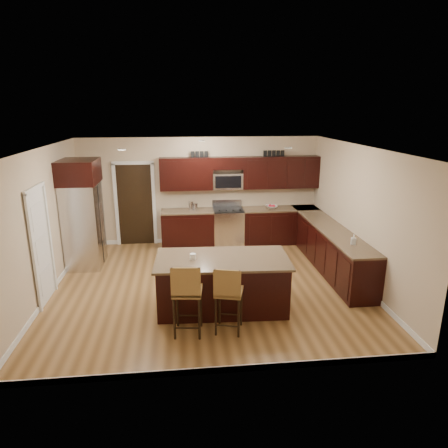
{
  "coord_description": "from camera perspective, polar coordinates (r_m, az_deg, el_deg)",
  "views": [
    {
      "loc": [
        -0.48,
        -7.25,
        3.39
      ],
      "look_at": [
        0.35,
        0.4,
        1.14
      ],
      "focal_mm": 32.0,
      "sensor_mm": 36.0,
      "label": 1
    }
  ],
  "objects": [
    {
      "name": "fruit_bowl",
      "position": [
        10.26,
        6.79,
        2.45
      ],
      "size": [
        0.33,
        0.33,
        0.07
      ],
      "primitive_type": "imported",
      "rotation": [
        0.0,
        0.0,
        -0.08
      ],
      "color": "silver",
      "rests_on": "base_cabinets"
    },
    {
      "name": "range",
      "position": [
        10.2,
        0.59,
        -0.34
      ],
      "size": [
        0.76,
        0.64,
        1.11
      ],
      "color": "silver",
      "rests_on": "floor"
    },
    {
      "name": "canister_short",
      "position": [
        10.0,
        -4.11,
        2.46
      ],
      "size": [
        0.11,
        0.11,
        0.18
      ],
      "primitive_type": "cylinder",
      "color": "silver",
      "rests_on": "base_cabinets"
    },
    {
      "name": "stool_left",
      "position": [
        6.1,
        -5.32,
        -9.62
      ],
      "size": [
        0.49,
        0.49,
        1.17
      ],
      "rotation": [
        0.0,
        0.0,
        -0.11
      ],
      "color": "olive",
      "rests_on": "floor"
    },
    {
      "name": "wall_left",
      "position": [
        7.94,
        -24.46,
        -0.09
      ],
      "size": [
        0.0,
        5.5,
        5.5
      ],
      "primitive_type": "plane",
      "rotation": [
        1.57,
        0.0,
        1.57
      ],
      "color": "#C5AF8E",
      "rests_on": "floor"
    },
    {
      "name": "base_cabinets",
      "position": [
        9.48,
        8.66,
        -1.9
      ],
      "size": [
        4.02,
        3.96,
        0.92
      ],
      "color": "black",
      "rests_on": "floor"
    },
    {
      "name": "pantry_door",
      "position": [
        7.76,
        -24.69,
        -3.05
      ],
      "size": [
        0.03,
        0.8,
        2.04
      ],
      "primitive_type": "cube",
      "color": "white",
      "rests_on": "floor"
    },
    {
      "name": "ceiling",
      "position": [
        7.3,
        -2.45,
        10.85
      ],
      "size": [
        6.0,
        6.0,
        0.0
      ],
      "primitive_type": "plane",
      "rotation": [
        3.14,
        0.0,
        0.0
      ],
      "color": "silver",
      "rests_on": "wall_back"
    },
    {
      "name": "refrigerator",
      "position": [
        9.15,
        -19.54,
        1.51
      ],
      "size": [
        0.79,
        0.98,
        2.35
      ],
      "color": "silver",
      "rests_on": "floor"
    },
    {
      "name": "soap_bottle",
      "position": [
        7.86,
        18.02,
        -2.14
      ],
      "size": [
        0.11,
        0.11,
        0.19
      ],
      "primitive_type": "imported",
      "rotation": [
        0.0,
        0.0,
        -0.32
      ],
      "color": "#B2B2B2",
      "rests_on": "base_cabinets"
    },
    {
      "name": "floor",
      "position": [
        8.02,
        -2.22,
        -8.73
      ],
      "size": [
        6.0,
        6.0,
        0.0
      ],
      "primitive_type": "plane",
      "color": "olive",
      "rests_on": "ground"
    },
    {
      "name": "island_jar",
      "position": [
        6.79,
        -4.47,
        -4.65
      ],
      "size": [
        0.1,
        0.1,
        0.1
      ],
      "primitive_type": "cylinder",
      "color": "white",
      "rests_on": "island"
    },
    {
      "name": "upper_cabinets",
      "position": [
        10.07,
        2.59,
        7.42
      ],
      "size": [
        4.0,
        0.33,
        0.8
      ],
      "color": "black",
      "rests_on": "wall_back"
    },
    {
      "name": "island",
      "position": [
        7.03,
        -0.25,
        -8.63
      ],
      "size": [
        2.33,
        1.29,
        0.92
      ],
      "rotation": [
        0.0,
        0.0,
        -0.05
      ],
      "color": "black",
      "rests_on": "floor"
    },
    {
      "name": "stool_mid",
      "position": [
        6.16,
        0.61,
        -9.73
      ],
      "size": [
        0.5,
        0.5,
        1.1
      ],
      "rotation": [
        0.0,
        0.0,
        -0.26
      ],
      "color": "olive",
      "rests_on": "floor"
    },
    {
      "name": "canister_tall",
      "position": [
        9.99,
        -4.74,
        2.59
      ],
      "size": [
        0.12,
        0.12,
        0.23
      ],
      "primitive_type": "cylinder",
      "color": "silver",
      "rests_on": "base_cabinets"
    },
    {
      "name": "wall_back",
      "position": [
        10.22,
        -3.4,
        4.74
      ],
      "size": [
        6.0,
        0.0,
        6.0
      ],
      "primitive_type": "plane",
      "rotation": [
        1.57,
        0.0,
        0.0
      ],
      "color": "#C5AF8E",
      "rests_on": "floor"
    },
    {
      "name": "floor_mat",
      "position": [
        9.59,
        5.11,
        -4.45
      ],
      "size": [
        0.87,
        0.62,
        0.01
      ],
      "primitive_type": "cube",
      "rotation": [
        0.0,
        0.0,
        -0.09
      ],
      "color": "brown",
      "rests_on": "floor"
    },
    {
      "name": "doorway",
      "position": [
        10.33,
        -12.55,
        2.69
      ],
      "size": [
        0.85,
        0.03,
        2.06
      ],
      "primitive_type": "cube",
      "color": "black",
      "rests_on": "floor"
    },
    {
      "name": "wall_right",
      "position": [
        8.3,
        18.82,
        1.17
      ],
      "size": [
        0.0,
        5.5,
        5.5
      ],
      "primitive_type": "plane",
      "rotation": [
        1.57,
        0.0,
        -1.57
      ],
      "color": "#C5AF8E",
      "rests_on": "floor"
    },
    {
      "name": "microwave",
      "position": [
        10.08,
        0.5,
        6.18
      ],
      "size": [
        0.76,
        0.31,
        0.4
      ],
      "primitive_type": "cube",
      "color": "silver",
      "rests_on": "upper_cabinets"
    },
    {
      "name": "letter_decor",
      "position": [
        9.99,
        1.8,
        9.99
      ],
      "size": [
        2.2,
        0.03,
        0.15
      ],
      "primitive_type": null,
      "color": "black",
      "rests_on": "upper_cabinets"
    }
  ]
}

